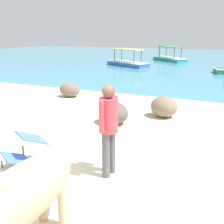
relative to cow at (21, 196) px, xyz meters
The scene contains 10 objects.
sand_beach 1.35m from the cow, 131.99° to the left, with size 18.00×14.00×0.04m, color beige.
water_surface 22.86m from the cow, 91.88° to the left, with size 60.00×36.00×0.03m, color teal.
cow is the anchor object (origin of this frame).
deck_chair_near 2.02m from the cow, 130.95° to the left, with size 0.85×0.93×0.68m.
person_standing 1.91m from the cow, 83.32° to the left, with size 0.32×0.50×1.62m.
shore_rock_large 4.45m from the cow, 99.05° to the left, with size 0.86×0.74×0.62m, color brown.
shore_rock_medium 5.53m from the cow, 85.16° to the left, with size 0.81×0.73×0.62m, color #756651.
shore_rock_small 7.44m from the cow, 117.72° to the left, with size 0.82×0.60×0.55m, color #6B5B4C.
boat_blue 17.50m from the cow, 105.32° to the left, with size 3.79×2.71×1.29m.
boat_teal 21.93m from the cow, 95.93° to the left, with size 3.48×3.34×1.29m.
Camera 1 is at (2.53, -2.58, 2.45)m, focal length 40.37 mm.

